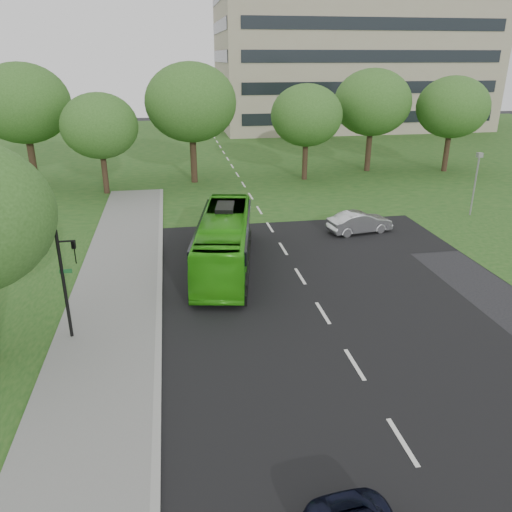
# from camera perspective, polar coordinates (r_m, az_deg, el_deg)

# --- Properties ---
(ground) EXTENTS (160.00, 160.00, 0.00)m
(ground) POSITION_cam_1_polar(r_m,az_deg,el_deg) (20.62, 9.27, -9.08)
(ground) COLOR black
(ground) RESTS_ON ground
(street_surfaces) EXTENTS (120.00, 120.00, 0.15)m
(street_surfaces) POSITION_cam_1_polar(r_m,az_deg,el_deg) (41.16, -1.30, 7.12)
(street_surfaces) COLOR black
(street_surfaces) RESTS_ON ground
(office_building) EXTENTS (40.10, 20.10, 25.00)m
(office_building) POSITION_cam_1_polar(r_m,az_deg,el_deg) (83.50, 10.85, 22.88)
(office_building) COLOR gray
(office_building) RESTS_ON ground
(tree_park_a) EXTENTS (6.00, 6.00, 7.97)m
(tree_park_a) POSITION_cam_1_polar(r_m,az_deg,el_deg) (42.30, -17.45, 13.99)
(tree_park_a) COLOR black
(tree_park_a) RESTS_ON ground
(tree_park_b) EXTENTS (7.75, 7.75, 10.16)m
(tree_park_b) POSITION_cam_1_polar(r_m,az_deg,el_deg) (44.50, -7.44, 16.99)
(tree_park_b) COLOR black
(tree_park_b) RESTS_ON ground
(tree_park_c) EXTENTS (6.30, 6.30, 8.37)m
(tree_park_c) POSITION_cam_1_polar(r_m,az_deg,el_deg) (45.60, 5.80, 15.68)
(tree_park_c) COLOR black
(tree_park_c) RESTS_ON ground
(tree_park_d) EXTENTS (7.21, 7.21, 9.54)m
(tree_park_d) POSITION_cam_1_polar(r_m,az_deg,el_deg) (50.16, 13.16, 16.70)
(tree_park_d) COLOR black
(tree_park_d) RESTS_ON ground
(tree_park_e) EXTENTS (6.67, 6.67, 8.89)m
(tree_park_e) POSITION_cam_1_polar(r_m,az_deg,el_deg) (52.21, 21.56, 15.52)
(tree_park_e) COLOR black
(tree_park_e) RESTS_ON ground
(tree_park_f) EXTENTS (7.60, 7.60, 10.14)m
(tree_park_f) POSITION_cam_1_polar(r_m,az_deg,el_deg) (46.76, -25.08, 15.50)
(tree_park_f) COLOR black
(tree_park_f) RESTS_ON ground
(bus) EXTENTS (4.27, 10.67, 2.90)m
(bus) POSITION_cam_1_polar(r_m,az_deg,el_deg) (26.36, -3.64, 1.73)
(bus) COLOR green
(bus) RESTS_ON ground
(sedan) EXTENTS (4.28, 2.10, 1.35)m
(sedan) POSITION_cam_1_polar(r_m,az_deg,el_deg) (32.51, 11.78, 3.80)
(sedan) COLOR silver
(sedan) RESTS_ON ground
(traffic_light) EXTENTS (0.74, 0.20, 4.60)m
(traffic_light) POSITION_cam_1_polar(r_m,az_deg,el_deg) (20.28, -20.81, -2.26)
(traffic_light) COLOR black
(traffic_light) RESTS_ON ground
(camera_pole) EXTENTS (0.39, 0.35, 4.42)m
(camera_pole) POSITION_cam_1_polar(r_m,az_deg,el_deg) (38.02, 23.87, 8.40)
(camera_pole) COLOR gray
(camera_pole) RESTS_ON ground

